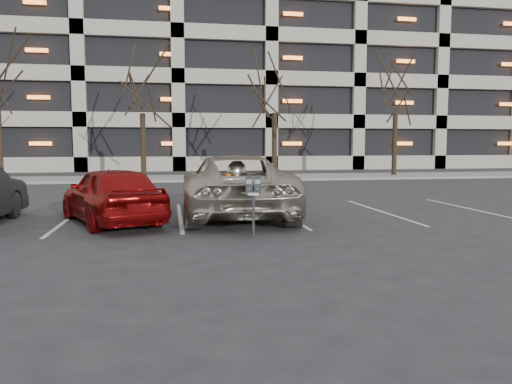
{
  "coord_description": "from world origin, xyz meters",
  "views": [
    {
      "loc": [
        -1.63,
        -10.75,
        1.92
      ],
      "look_at": [
        -0.03,
        -1.48,
        0.99
      ],
      "focal_mm": 35.0,
      "sensor_mm": 36.0,
      "label": 1
    }
  ],
  "objects_px": {
    "tree_b": "(142,73)",
    "parking_meter": "(253,191)",
    "car_red": "(112,195)",
    "tree_d": "(396,74)",
    "suv_silver": "(235,185)",
    "tree_c": "(275,73)"
  },
  "relations": [
    {
      "from": "parking_meter",
      "to": "car_red",
      "type": "height_order",
      "value": "car_red"
    },
    {
      "from": "tree_b",
      "to": "tree_c",
      "type": "xyz_separation_m",
      "value": [
        7.0,
        0.0,
        0.16
      ]
    },
    {
      "from": "tree_b",
      "to": "tree_d",
      "type": "bearing_deg",
      "value": 0.0
    },
    {
      "from": "tree_d",
      "to": "car_red",
      "type": "xyz_separation_m",
      "value": [
        -14.02,
        -14.52,
        -5.08
      ]
    },
    {
      "from": "tree_d",
      "to": "parking_meter",
      "type": "bearing_deg",
      "value": -123.04
    },
    {
      "from": "tree_b",
      "to": "suv_silver",
      "type": "bearing_deg",
      "value": -77.52
    },
    {
      "from": "tree_b",
      "to": "tree_d",
      "type": "relative_size",
      "value": 0.96
    },
    {
      "from": "tree_b",
      "to": "suv_silver",
      "type": "xyz_separation_m",
      "value": [
        3.04,
        -13.75,
        -4.74
      ]
    },
    {
      "from": "parking_meter",
      "to": "suv_silver",
      "type": "xyz_separation_m",
      "value": [
        0.03,
        3.15,
        -0.15
      ]
    },
    {
      "from": "car_red",
      "to": "suv_silver",
      "type": "bearing_deg",
      "value": 171.68
    },
    {
      "from": "tree_b",
      "to": "tree_c",
      "type": "relative_size",
      "value": 0.97
    },
    {
      "from": "parking_meter",
      "to": "tree_d",
      "type": "bearing_deg",
      "value": 65.66
    },
    {
      "from": "parking_meter",
      "to": "tree_b",
      "type": "bearing_deg",
      "value": 108.8
    },
    {
      "from": "tree_d",
      "to": "car_red",
      "type": "distance_m",
      "value": 20.82
    },
    {
      "from": "tree_d",
      "to": "suv_silver",
      "type": "bearing_deg",
      "value": -128.56
    },
    {
      "from": "tree_c",
      "to": "car_red",
      "type": "height_order",
      "value": "tree_c"
    },
    {
      "from": "tree_b",
      "to": "parking_meter",
      "type": "height_order",
      "value": "tree_b"
    },
    {
      "from": "tree_c",
      "to": "suv_silver",
      "type": "relative_size",
      "value": 1.34
    },
    {
      "from": "tree_c",
      "to": "tree_d",
      "type": "height_order",
      "value": "tree_d"
    },
    {
      "from": "tree_c",
      "to": "parking_meter",
      "type": "distance_m",
      "value": 18.0
    },
    {
      "from": "tree_c",
      "to": "tree_b",
      "type": "bearing_deg",
      "value": 180.0
    },
    {
      "from": "car_red",
      "to": "parking_meter",
      "type": "bearing_deg",
      "value": 119.43
    }
  ]
}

